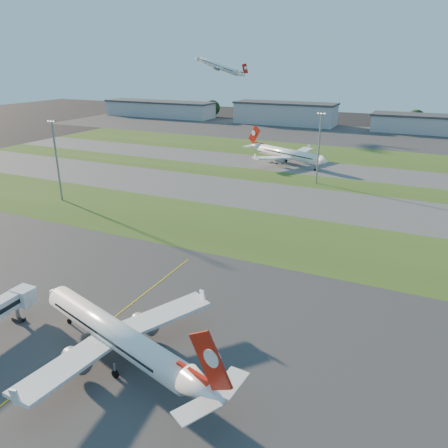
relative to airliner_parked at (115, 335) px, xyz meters
The scene contains 21 objects.
ground 14.54m from the airliner_parked, 157.25° to the left, with size 700.00×700.00×0.00m, color black.
apron_near 14.54m from the airliner_parked, 157.25° to the left, with size 300.00×70.00×0.01m, color #333335.
grass_strip_a 58.94m from the airliner_parked, 102.58° to the left, with size 300.00×34.00×0.01m, color #344E1A.
taxiway_a 91.37m from the airliner_parked, 98.06° to the left, with size 300.00×32.00×0.01m, color #515154.
grass_strip_b 116.16m from the airliner_parked, 96.33° to the left, with size 300.00×18.00×0.01m, color #344E1A.
taxiway_b 138.03m from the airliner_parked, 95.32° to the left, with size 300.00×26.00×0.01m, color #515154.
grass_strip_c 170.90m from the airliner_parked, 94.30° to the left, with size 300.00×40.00×0.01m, color #344E1A.
apron_far 230.76m from the airliner_parked, 93.18° to the left, with size 400.00×80.00×0.01m, color #333335.
yellow_line 10.41m from the airliner_parked, 145.47° to the left, with size 0.25×60.00×0.02m, color gold.
airliner_parked is the anchor object (origin of this frame).
airliner_taxiing 139.51m from the airliner_parked, 96.93° to the left, with size 39.53×33.66×13.20m.
airliner_departing 246.25m from the airliner_parked, 112.30° to the left, with size 30.83×26.14×10.13m.
light_mast_west 89.43m from the airliner_parked, 139.76° to the left, with size 3.20×0.70×25.80m.
light_mast_centre 113.87m from the airliner_parked, 88.89° to the left, with size 3.20×0.70×25.80m.
hangar_far_west 307.08m from the airliner_parked, 122.02° to the left, with size 91.80×23.00×12.20m.
hangar_west 266.73m from the airliner_parked, 102.52° to the left, with size 71.40×23.00×15.20m.
hangar_east 263.77m from the airliner_parked, 80.79° to the left, with size 81.60×23.00×11.20m.
tree_far_west 340.39m from the airliner_parked, 126.57° to the left, with size 11.00×11.00×12.00m.
tree_west 301.52m from the airliner_parked, 114.03° to the left, with size 12.10×12.10×13.20m.
tree_mid_west 273.35m from the airliner_parked, 96.89° to the left, with size 9.90×9.90×10.80m.
tree_mid_east 275.72m from the airliner_parked, 84.34° to the left, with size 11.55×11.55×12.60m.
Camera 1 is at (51.32, -48.46, 43.04)m, focal length 35.00 mm.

